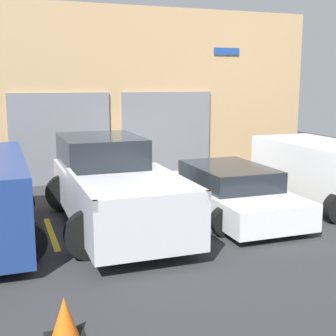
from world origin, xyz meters
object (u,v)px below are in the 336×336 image
object	(u,v)px
pickup_truck	(112,185)
sedan_white	(230,192)
sedan_side	(328,172)
traffic_cone	(65,321)

from	to	relation	value
pickup_truck	sedan_white	bearing A→B (deg)	-6.11
sedan_side	traffic_cone	world-z (taller)	sedan_side
sedan_side	pickup_truck	bearing A→B (deg)	176.69
sedan_white	traffic_cone	world-z (taller)	sedan_white
sedan_side	traffic_cone	xyz separation A→B (m)	(-7.03, -4.15, -0.58)
pickup_truck	sedan_white	size ratio (longest dim) A/B	1.24
sedan_white	traffic_cone	bearing A→B (deg)	-136.05
sedan_white	sedan_side	distance (m)	2.72
sedan_white	traffic_cone	xyz separation A→B (m)	(-4.33, -4.17, -0.29)
sedan_side	traffic_cone	size ratio (longest dim) A/B	8.03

